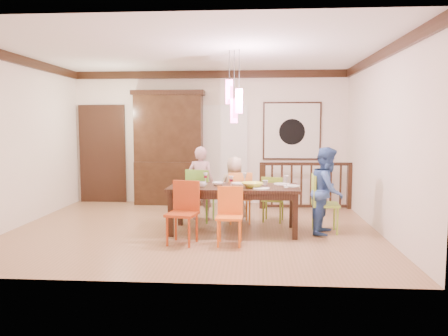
# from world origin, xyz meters

# --- Properties ---
(floor) EXTENTS (6.00, 6.00, 0.00)m
(floor) POSITION_xyz_m (0.00, 0.00, 0.00)
(floor) COLOR #967048
(floor) RESTS_ON ground
(ceiling) EXTENTS (6.00, 6.00, 0.00)m
(ceiling) POSITION_xyz_m (0.00, 0.00, 2.90)
(ceiling) COLOR white
(ceiling) RESTS_ON wall_back
(wall_back) EXTENTS (6.00, 0.00, 6.00)m
(wall_back) POSITION_xyz_m (0.00, 2.50, 1.45)
(wall_back) COLOR silver
(wall_back) RESTS_ON floor
(wall_left) EXTENTS (0.00, 5.00, 5.00)m
(wall_left) POSITION_xyz_m (-3.00, 0.00, 1.45)
(wall_left) COLOR silver
(wall_left) RESTS_ON floor
(wall_right) EXTENTS (0.00, 5.00, 5.00)m
(wall_right) POSITION_xyz_m (3.00, 0.00, 1.45)
(wall_right) COLOR silver
(wall_right) RESTS_ON floor
(crown_molding) EXTENTS (6.00, 5.00, 0.16)m
(crown_molding) POSITION_xyz_m (0.00, 0.00, 2.82)
(crown_molding) COLOR black
(crown_molding) RESTS_ON wall_back
(panel_door) EXTENTS (1.04, 0.07, 2.24)m
(panel_door) POSITION_xyz_m (-2.40, 2.45, 1.05)
(panel_door) COLOR black
(panel_door) RESTS_ON wall_back
(white_doorway) EXTENTS (0.97, 0.05, 2.22)m
(white_doorway) POSITION_xyz_m (0.35, 2.46, 1.05)
(white_doorway) COLOR silver
(white_doorway) RESTS_ON wall_back
(painting) EXTENTS (1.25, 0.06, 1.25)m
(painting) POSITION_xyz_m (1.80, 2.46, 1.60)
(painting) COLOR black
(painting) RESTS_ON wall_back
(pendant_cluster) EXTENTS (0.27, 0.21, 1.14)m
(pendant_cluster) POSITION_xyz_m (0.67, -0.15, 2.11)
(pendant_cluster) COLOR #FF4CA2
(pendant_cluster) RESTS_ON ceiling
(dining_table) EXTENTS (2.09, 0.98, 0.75)m
(dining_table) POSITION_xyz_m (0.67, -0.15, 0.66)
(dining_table) COLOR black
(dining_table) RESTS_ON floor
(chair_far_left) EXTENTS (0.52, 0.52, 0.95)m
(chair_far_left) POSITION_xyz_m (0.04, 0.61, 0.54)
(chair_far_left) COLOR #6BAE34
(chair_far_left) RESTS_ON floor
(chair_far_mid) EXTENTS (0.48, 0.48, 0.91)m
(chair_far_mid) POSITION_xyz_m (0.72, 0.54, 0.52)
(chair_far_mid) COLOR orange
(chair_far_mid) RESTS_ON floor
(chair_far_right) EXTENTS (0.44, 0.44, 0.82)m
(chair_far_right) POSITION_xyz_m (1.33, 0.67, 0.47)
(chair_far_right) COLOR olive
(chair_far_right) RESTS_ON floor
(chair_near_left) EXTENTS (0.48, 0.48, 0.91)m
(chair_near_left) POSITION_xyz_m (-0.05, -0.93, 0.52)
(chair_near_left) COLOR #A43913
(chair_near_left) RESTS_ON floor
(chair_near_mid) EXTENTS (0.38, 0.38, 0.83)m
(chair_near_mid) POSITION_xyz_m (0.64, -0.92, 0.48)
(chair_near_mid) COLOR orange
(chair_near_mid) RESTS_ON floor
(chair_end_right) EXTENTS (0.44, 0.44, 0.93)m
(chair_end_right) POSITION_xyz_m (2.14, -0.07, 0.53)
(chair_end_right) COLOR #A1D13E
(chair_end_right) RESTS_ON floor
(china_hutch) EXTENTS (1.56, 0.46, 2.47)m
(china_hutch) POSITION_xyz_m (-0.87, 2.30, 1.24)
(china_hutch) COLOR black
(china_hutch) RESTS_ON floor
(balustrade) EXTENTS (1.94, 0.17, 0.96)m
(balustrade) POSITION_xyz_m (2.07, 1.95, 0.50)
(balustrade) COLOR black
(balustrade) RESTS_ON floor
(person_far_left) EXTENTS (0.54, 0.41, 1.34)m
(person_far_left) POSITION_xyz_m (0.02, 0.73, 0.67)
(person_far_left) COLOR #D2A0AC
(person_far_left) RESTS_ON floor
(person_far_mid) EXTENTS (0.60, 0.42, 1.16)m
(person_far_mid) POSITION_xyz_m (0.64, 0.74, 0.58)
(person_far_mid) COLOR #C3AA93
(person_far_mid) RESTS_ON floor
(person_end_right) EXTENTS (0.71, 0.81, 1.38)m
(person_end_right) POSITION_xyz_m (2.15, -0.15, 0.69)
(person_end_right) COLOR #395C9F
(person_end_right) RESTS_ON floor
(serving_bowl) EXTENTS (0.42, 0.42, 0.08)m
(serving_bowl) POSITION_xyz_m (0.96, -0.29, 0.79)
(serving_bowl) COLOR gold
(serving_bowl) RESTS_ON dining_table
(small_bowl) EXTENTS (0.23, 0.23, 0.06)m
(small_bowl) POSITION_xyz_m (0.41, -0.11, 0.78)
(small_bowl) COLOR white
(small_bowl) RESTS_ON dining_table
(cup_left) EXTENTS (0.13, 0.13, 0.09)m
(cup_left) POSITION_xyz_m (0.17, -0.32, 0.79)
(cup_left) COLOR silver
(cup_left) RESTS_ON dining_table
(cup_right) EXTENTS (0.10, 0.10, 0.08)m
(cup_right) POSITION_xyz_m (1.17, -0.04, 0.79)
(cup_right) COLOR silver
(cup_right) RESTS_ON dining_table
(plate_far_left) EXTENTS (0.26, 0.26, 0.01)m
(plate_far_left) POSITION_xyz_m (0.01, 0.14, 0.76)
(plate_far_left) COLOR white
(plate_far_left) RESTS_ON dining_table
(plate_far_mid) EXTENTS (0.26, 0.26, 0.01)m
(plate_far_mid) POSITION_xyz_m (0.74, 0.16, 0.76)
(plate_far_mid) COLOR white
(plate_far_mid) RESTS_ON dining_table
(plate_far_right) EXTENTS (0.26, 0.26, 0.01)m
(plate_far_right) POSITION_xyz_m (1.45, 0.11, 0.76)
(plate_far_right) COLOR white
(plate_far_right) RESTS_ON dining_table
(plate_near_left) EXTENTS (0.26, 0.26, 0.01)m
(plate_near_left) POSITION_xyz_m (-0.10, -0.46, 0.76)
(plate_near_left) COLOR white
(plate_near_left) RESTS_ON dining_table
(plate_near_mid) EXTENTS (0.26, 0.26, 0.01)m
(plate_near_mid) POSITION_xyz_m (1.10, -0.44, 0.76)
(plate_near_mid) COLOR white
(plate_near_mid) RESTS_ON dining_table
(plate_end_right) EXTENTS (0.26, 0.26, 0.01)m
(plate_end_right) POSITION_xyz_m (1.59, -0.12, 0.76)
(plate_end_right) COLOR white
(plate_end_right) RESTS_ON dining_table
(wine_glass_a) EXTENTS (0.08, 0.08, 0.19)m
(wine_glass_a) POSITION_xyz_m (0.19, 0.05, 0.84)
(wine_glass_a) COLOR #590C19
(wine_glass_a) RESTS_ON dining_table
(wine_glass_b) EXTENTS (0.08, 0.08, 0.19)m
(wine_glass_b) POSITION_xyz_m (0.83, 0.07, 0.84)
(wine_glass_b) COLOR silver
(wine_glass_b) RESTS_ON dining_table
(wine_glass_c) EXTENTS (0.08, 0.08, 0.19)m
(wine_glass_c) POSITION_xyz_m (0.63, -0.39, 0.84)
(wine_glass_c) COLOR #590C19
(wine_glass_c) RESTS_ON dining_table
(wine_glass_d) EXTENTS (0.08, 0.08, 0.19)m
(wine_glass_d) POSITION_xyz_m (1.49, -0.27, 0.84)
(wine_glass_d) COLOR silver
(wine_glass_d) RESTS_ON dining_table
(napkin) EXTENTS (0.18, 0.14, 0.01)m
(napkin) POSITION_xyz_m (0.66, -0.51, 0.76)
(napkin) COLOR #D83359
(napkin) RESTS_ON dining_table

